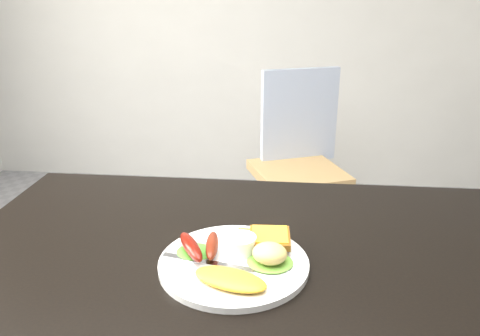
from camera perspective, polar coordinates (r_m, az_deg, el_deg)
name	(u,v)px	position (r m, az deg, el deg)	size (l,w,h in m)	color
dining_table	(247,269)	(0.93, 0.84, -12.19)	(1.20, 0.80, 0.04)	black
dining_chair	(298,173)	(2.15, 7.08, -0.66)	(0.38, 0.38, 0.04)	tan
person	(157,176)	(1.59, -10.13, -0.96)	(0.47, 0.31, 1.30)	navy
plate	(234,264)	(0.89, -0.77, -11.57)	(0.28, 0.28, 0.01)	white
lettuce_left	(195,252)	(0.91, -5.49, -10.11)	(0.07, 0.07, 0.01)	#458D2E
lettuce_right	(270,262)	(0.88, 3.68, -11.38)	(0.09, 0.08, 0.01)	#4A9524
omelette	(230,279)	(0.82, -1.19, -13.38)	(0.13, 0.06, 0.02)	yellow
sausage_a	(191,246)	(0.90, -6.01, -9.50)	(0.03, 0.11, 0.03)	#5A0400
sausage_b	(212,245)	(0.90, -3.43, -9.39)	(0.02, 0.10, 0.02)	maroon
ramekin	(241,245)	(0.91, 0.16, -9.32)	(0.06, 0.06, 0.03)	white
toast_a	(253,239)	(0.94, 1.59, -8.71)	(0.07, 0.07, 0.01)	brown
toast_b	(270,238)	(0.93, 3.63, -8.50)	(0.08, 0.08, 0.01)	#896215
potato_salad	(270,253)	(0.87, 3.65, -10.34)	(0.07, 0.06, 0.03)	#CED18B
fork	(207,263)	(0.88, -3.99, -11.46)	(0.18, 0.01, 0.00)	#ADAFB7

